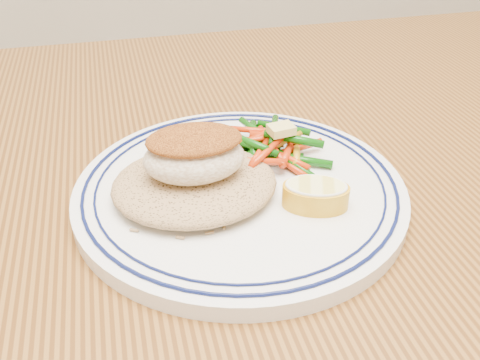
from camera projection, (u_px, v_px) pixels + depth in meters
name	position (u px, v px, depth m)	size (l,w,h in m)	color
dining_table	(265.00, 252.00, 0.58)	(1.50, 0.90, 0.75)	#532F10
plate	(240.00, 190.00, 0.49)	(0.30, 0.30, 0.02)	white
rice_pilaf	(195.00, 181.00, 0.46)	(0.14, 0.13, 0.03)	#9C794E
fish_fillet	(194.00, 153.00, 0.45)	(0.09, 0.07, 0.04)	beige
vegetable_pile	(270.00, 146.00, 0.51)	(0.11, 0.11, 0.03)	#0C4C09
butter_pat	(281.00, 129.00, 0.50)	(0.02, 0.02, 0.01)	#DECD6C
lemon_wedge	(316.00, 194.00, 0.45)	(0.07, 0.07, 0.02)	gold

